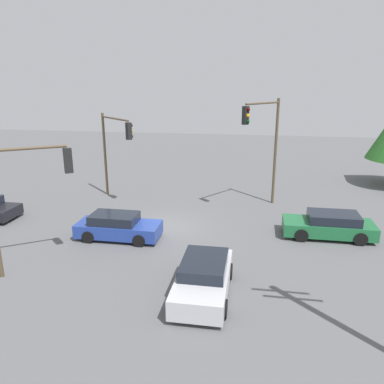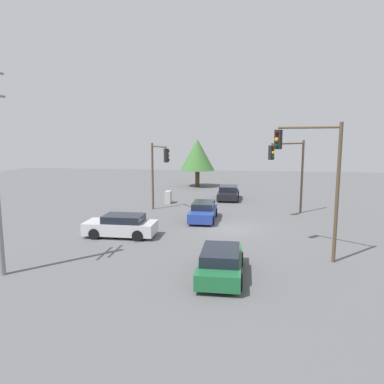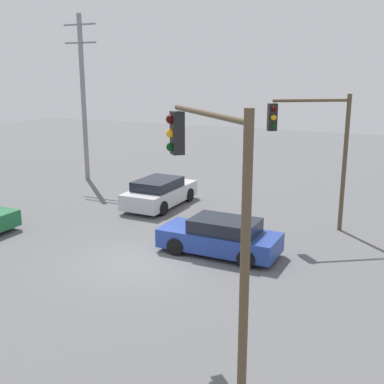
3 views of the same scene
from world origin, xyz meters
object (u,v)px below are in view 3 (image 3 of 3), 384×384
object	(u,v)px
sedan_blue	(220,237)
sedan_silver	(160,193)
traffic_signal_aux	(315,140)
traffic_signal_main	(211,192)

from	to	relation	value
sedan_blue	sedan_silver	bearing A→B (deg)	48.48
sedan_blue	traffic_signal_aux	distance (m)	5.59
sedan_silver	traffic_signal_main	world-z (taller)	traffic_signal_main
traffic_signal_aux	sedan_silver	bearing A→B (deg)	-39.08
traffic_signal_aux	sedan_blue	bearing A→B (deg)	25.17
sedan_silver	traffic_signal_main	size ratio (longest dim) A/B	0.75
sedan_blue	traffic_signal_aux	bearing A→B (deg)	-30.69
traffic_signal_main	traffic_signal_aux	world-z (taller)	traffic_signal_main
sedan_silver	traffic_signal_main	bearing A→B (deg)	-55.32
sedan_silver	traffic_signal_aux	bearing A→B (deg)	-4.94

